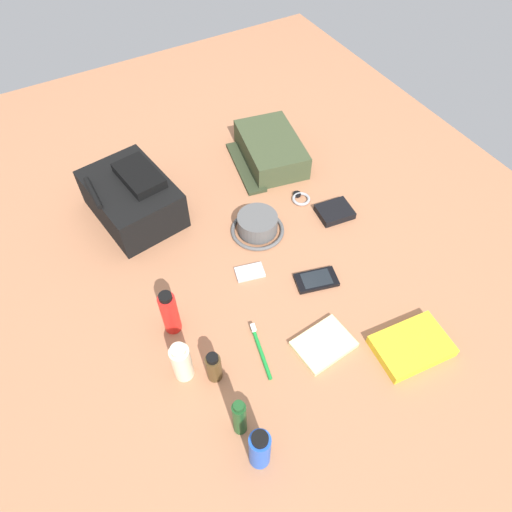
{
  "coord_description": "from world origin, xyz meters",
  "views": [
    {
      "loc": [
        -0.73,
        0.41,
        1.11
      ],
      "look_at": [
        0.0,
        0.0,
        0.04
      ],
      "focal_mm": 32.4,
      "sensor_mm": 36.0,
      "label": 1
    }
  ],
  "objects_px": {
    "bucket_hat": "(257,225)",
    "paperback_novel": "(412,346)",
    "toiletry_pouch": "(270,150)",
    "shampoo_bottle": "(240,418)",
    "media_player": "(250,272)",
    "deodorant_spray": "(260,449)",
    "cell_phone": "(316,280)",
    "cologne_bottle": "(214,367)",
    "toothbrush": "(260,347)",
    "wallet": "(335,212)",
    "backpack": "(133,198)",
    "lotion_bottle": "(182,362)",
    "wristwatch": "(301,198)",
    "sunscreen_spray": "(170,313)",
    "notepad": "(324,344)"
  },
  "relations": [
    {
      "from": "bucket_hat",
      "to": "toiletry_pouch",
      "type": "bearing_deg",
      "value": -36.82
    },
    {
      "from": "deodorant_spray",
      "to": "cell_phone",
      "type": "relative_size",
      "value": 1.12
    },
    {
      "from": "backpack",
      "to": "notepad",
      "type": "relative_size",
      "value": 2.27
    },
    {
      "from": "toiletry_pouch",
      "to": "backpack",
      "type": "bearing_deg",
      "value": 92.16
    },
    {
      "from": "backpack",
      "to": "shampoo_bottle",
      "type": "relative_size",
      "value": 2.27
    },
    {
      "from": "sunscreen_spray",
      "to": "media_player",
      "type": "height_order",
      "value": "sunscreen_spray"
    },
    {
      "from": "wallet",
      "to": "toothbrush",
      "type": "bearing_deg",
      "value": 130.76
    },
    {
      "from": "toiletry_pouch",
      "to": "lotion_bottle",
      "type": "xyz_separation_m",
      "value": [
        -0.61,
        0.61,
        0.02
      ]
    },
    {
      "from": "cell_phone",
      "to": "wallet",
      "type": "relative_size",
      "value": 1.23
    },
    {
      "from": "media_player",
      "to": "notepad",
      "type": "relative_size",
      "value": 0.63
    },
    {
      "from": "shampoo_bottle",
      "to": "sunscreen_spray",
      "type": "bearing_deg",
      "value": 5.24
    },
    {
      "from": "toiletry_pouch",
      "to": "wallet",
      "type": "distance_m",
      "value": 0.35
    },
    {
      "from": "lotion_bottle",
      "to": "wristwatch",
      "type": "xyz_separation_m",
      "value": [
        0.38,
        -0.6,
        -0.06
      ]
    },
    {
      "from": "paperback_novel",
      "to": "shampoo_bottle",
      "type": "bearing_deg",
      "value": 85.45
    },
    {
      "from": "cologne_bottle",
      "to": "toothbrush",
      "type": "distance_m",
      "value": 0.14
    },
    {
      "from": "cologne_bottle",
      "to": "sunscreen_spray",
      "type": "relative_size",
      "value": 0.67
    },
    {
      "from": "bucket_hat",
      "to": "cologne_bottle",
      "type": "height_order",
      "value": "cologne_bottle"
    },
    {
      "from": "sunscreen_spray",
      "to": "cell_phone",
      "type": "height_order",
      "value": "sunscreen_spray"
    },
    {
      "from": "cologne_bottle",
      "to": "notepad",
      "type": "bearing_deg",
      "value": -102.91
    },
    {
      "from": "sunscreen_spray",
      "to": "cell_phone",
      "type": "distance_m",
      "value": 0.44
    },
    {
      "from": "cologne_bottle",
      "to": "toothbrush",
      "type": "bearing_deg",
      "value": -85.85
    },
    {
      "from": "media_player",
      "to": "notepad",
      "type": "distance_m",
      "value": 0.31
    },
    {
      "from": "media_player",
      "to": "wristwatch",
      "type": "height_order",
      "value": "same"
    },
    {
      "from": "media_player",
      "to": "deodorant_spray",
      "type": "bearing_deg",
      "value": 153.41
    },
    {
      "from": "shampoo_bottle",
      "to": "media_player",
      "type": "relative_size",
      "value": 1.6
    },
    {
      "from": "shampoo_bottle",
      "to": "wallet",
      "type": "bearing_deg",
      "value": -52.49
    },
    {
      "from": "lotion_bottle",
      "to": "paperback_novel",
      "type": "height_order",
      "value": "lotion_bottle"
    },
    {
      "from": "cologne_bottle",
      "to": "lotion_bottle",
      "type": "bearing_deg",
      "value": 55.5
    },
    {
      "from": "toiletry_pouch",
      "to": "shampoo_bottle",
      "type": "relative_size",
      "value": 2.18
    },
    {
      "from": "toiletry_pouch",
      "to": "bucket_hat",
      "type": "relative_size",
      "value": 1.91
    },
    {
      "from": "notepad",
      "to": "toiletry_pouch",
      "type": "bearing_deg",
      "value": -25.05
    },
    {
      "from": "cologne_bottle",
      "to": "wallet",
      "type": "relative_size",
      "value": 0.97
    },
    {
      "from": "cell_phone",
      "to": "media_player",
      "type": "distance_m",
      "value": 0.2
    },
    {
      "from": "backpack",
      "to": "bucket_hat",
      "type": "xyz_separation_m",
      "value": [
        -0.26,
        -0.31,
        -0.04
      ]
    },
    {
      "from": "toiletry_pouch",
      "to": "deodorant_spray",
      "type": "bearing_deg",
      "value": 148.23
    },
    {
      "from": "toiletry_pouch",
      "to": "cologne_bottle",
      "type": "distance_m",
      "value": 0.85
    },
    {
      "from": "backpack",
      "to": "cell_phone",
      "type": "bearing_deg",
      "value": -145.11
    },
    {
      "from": "bucket_hat",
      "to": "wallet",
      "type": "height_order",
      "value": "bucket_hat"
    },
    {
      "from": "toiletry_pouch",
      "to": "cologne_bottle",
      "type": "height_order",
      "value": "cologne_bottle"
    },
    {
      "from": "bucket_hat",
      "to": "paperback_novel",
      "type": "height_order",
      "value": "bucket_hat"
    },
    {
      "from": "wallet",
      "to": "toiletry_pouch",
      "type": "bearing_deg",
      "value": 14.7
    },
    {
      "from": "lotion_bottle",
      "to": "paperback_novel",
      "type": "bearing_deg",
      "value": -112.82
    },
    {
      "from": "toiletry_pouch",
      "to": "shampoo_bottle",
      "type": "distance_m",
      "value": 0.98
    },
    {
      "from": "bucket_hat",
      "to": "paperback_novel",
      "type": "bearing_deg",
      "value": -165.04
    },
    {
      "from": "shampoo_bottle",
      "to": "cell_phone",
      "type": "height_order",
      "value": "shampoo_bottle"
    },
    {
      "from": "wallet",
      "to": "media_player",
      "type": "bearing_deg",
      "value": 108.78
    },
    {
      "from": "cologne_bottle",
      "to": "notepad",
      "type": "height_order",
      "value": "cologne_bottle"
    },
    {
      "from": "deodorant_spray",
      "to": "wallet",
      "type": "bearing_deg",
      "value": -47.62
    },
    {
      "from": "deodorant_spray",
      "to": "wristwatch",
      "type": "height_order",
      "value": "deodorant_spray"
    },
    {
      "from": "backpack",
      "to": "deodorant_spray",
      "type": "height_order",
      "value": "backpack"
    }
  ]
}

